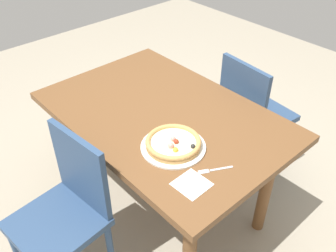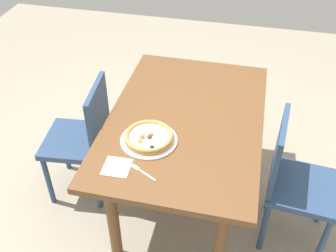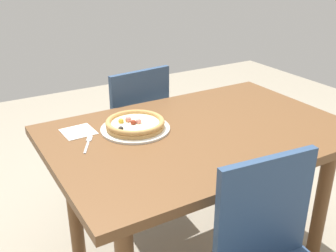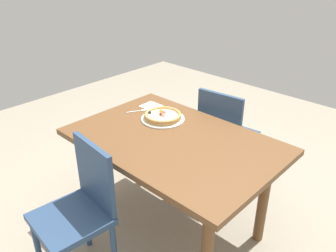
# 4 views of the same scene
# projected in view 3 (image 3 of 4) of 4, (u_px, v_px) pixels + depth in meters

# --- Properties ---
(dining_table) EXTENTS (1.38, 0.92, 0.74)m
(dining_table) POSITION_uv_depth(u_px,v_px,m) (200.00, 149.00, 1.87)
(dining_table) COLOR brown
(dining_table) RESTS_ON ground
(chair_far) EXTENTS (0.44, 0.44, 0.89)m
(chair_far) POSITION_uv_depth(u_px,v_px,m) (131.00, 129.00, 2.44)
(chair_far) COLOR navy
(chair_far) RESTS_ON ground
(plate) EXTENTS (0.32, 0.32, 0.01)m
(plate) POSITION_uv_depth(u_px,v_px,m) (135.00, 129.00, 1.84)
(plate) COLOR silver
(plate) RESTS_ON dining_table
(pizza) EXTENTS (0.27, 0.27, 0.05)m
(pizza) POSITION_uv_depth(u_px,v_px,m) (135.00, 124.00, 1.83)
(pizza) COLOR tan
(pizza) RESTS_ON plate
(fork) EXTENTS (0.09, 0.15, 0.00)m
(fork) POSITION_uv_depth(u_px,v_px,m) (88.00, 143.00, 1.71)
(fork) COLOR silver
(fork) RESTS_ON dining_table
(napkin) EXTENTS (0.14, 0.14, 0.00)m
(napkin) POSITION_uv_depth(u_px,v_px,m) (78.00, 132.00, 1.81)
(napkin) COLOR white
(napkin) RESTS_ON dining_table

